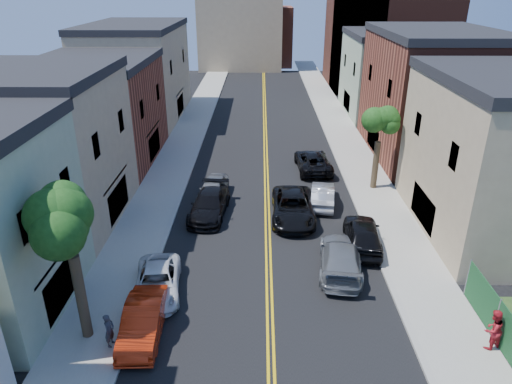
{
  "coord_description": "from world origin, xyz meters",
  "views": [
    {
      "loc": [
        -0.47,
        -1.77,
        14.1
      ],
      "look_at": [
        -0.74,
        24.94,
        2.0
      ],
      "focal_mm": 32.76,
      "sensor_mm": 36.0,
      "label": 1
    }
  ],
  "objects_px": {
    "dark_car_right_far": "(313,161)",
    "black_car_left": "(209,204)",
    "red_sedan": "(143,321)",
    "white_pickup": "(157,282)",
    "black_car_right": "(363,234)",
    "black_suv_lane": "(293,207)",
    "silver_car_right": "(323,195)",
    "grey_car_left": "(213,189)",
    "grey_car_right": "(341,257)",
    "pedestrian_left": "(109,330)",
    "pedestrian_right": "(493,329)"
  },
  "relations": [
    {
      "from": "black_car_right",
      "to": "black_suv_lane",
      "type": "relative_size",
      "value": 0.84
    },
    {
      "from": "silver_car_right",
      "to": "black_car_left",
      "type": "bearing_deg",
      "value": 19.88
    },
    {
      "from": "grey_car_left",
      "to": "black_suv_lane",
      "type": "height_order",
      "value": "black_suv_lane"
    },
    {
      "from": "red_sedan",
      "to": "dark_car_right_far",
      "type": "relative_size",
      "value": 0.81
    },
    {
      "from": "pedestrian_left",
      "to": "black_car_right",
      "type": "bearing_deg",
      "value": -45.63
    },
    {
      "from": "red_sedan",
      "to": "black_suv_lane",
      "type": "relative_size",
      "value": 0.77
    },
    {
      "from": "black_car_left",
      "to": "pedestrian_left",
      "type": "relative_size",
      "value": 3.51
    },
    {
      "from": "silver_car_right",
      "to": "dark_car_right_far",
      "type": "height_order",
      "value": "dark_car_right_far"
    },
    {
      "from": "silver_car_right",
      "to": "black_suv_lane",
      "type": "distance_m",
      "value": 2.99
    },
    {
      "from": "silver_car_right",
      "to": "black_suv_lane",
      "type": "bearing_deg",
      "value": 51.33
    },
    {
      "from": "grey_car_right",
      "to": "silver_car_right",
      "type": "relative_size",
      "value": 1.25
    },
    {
      "from": "white_pickup",
      "to": "pedestrian_right",
      "type": "distance_m",
      "value": 15.08
    },
    {
      "from": "grey_car_right",
      "to": "pedestrian_left",
      "type": "relative_size",
      "value": 3.54
    },
    {
      "from": "grey_car_left",
      "to": "dark_car_right_far",
      "type": "xyz_separation_m",
      "value": [
        7.6,
        5.54,
        0.03
      ]
    },
    {
      "from": "white_pickup",
      "to": "dark_car_right_far",
      "type": "bearing_deg",
      "value": 53.45
    },
    {
      "from": "pedestrian_left",
      "to": "silver_car_right",
      "type": "bearing_deg",
      "value": -27.15
    },
    {
      "from": "red_sedan",
      "to": "white_pickup",
      "type": "height_order",
      "value": "red_sedan"
    },
    {
      "from": "black_car_right",
      "to": "grey_car_left",
      "type": "bearing_deg",
      "value": -29.61
    },
    {
      "from": "grey_car_left",
      "to": "black_car_left",
      "type": "bearing_deg",
      "value": -83.34
    },
    {
      "from": "black_car_left",
      "to": "grey_car_right",
      "type": "distance_m",
      "value": 9.9
    },
    {
      "from": "grey_car_left",
      "to": "black_car_left",
      "type": "height_order",
      "value": "black_car_left"
    },
    {
      "from": "black_car_right",
      "to": "black_car_left",
      "type": "bearing_deg",
      "value": -17.38
    },
    {
      "from": "grey_car_right",
      "to": "black_suv_lane",
      "type": "bearing_deg",
      "value": -62.27
    },
    {
      "from": "white_pickup",
      "to": "pedestrian_left",
      "type": "height_order",
      "value": "pedestrian_left"
    },
    {
      "from": "white_pickup",
      "to": "black_suv_lane",
      "type": "relative_size",
      "value": 0.8
    },
    {
      "from": "white_pickup",
      "to": "grey_car_right",
      "type": "xyz_separation_m",
      "value": [
        9.3,
        2.11,
        0.14
      ]
    },
    {
      "from": "black_car_left",
      "to": "grey_car_left",
      "type": "bearing_deg",
      "value": 95.12
    },
    {
      "from": "grey_car_left",
      "to": "dark_car_right_far",
      "type": "relative_size",
      "value": 0.79
    },
    {
      "from": "silver_car_right",
      "to": "white_pickup",
      "type": "bearing_deg",
      "value": 54.82
    },
    {
      "from": "red_sedan",
      "to": "black_car_right",
      "type": "height_order",
      "value": "black_car_right"
    },
    {
      "from": "black_car_left",
      "to": "black_suv_lane",
      "type": "relative_size",
      "value": 0.92
    },
    {
      "from": "white_pickup",
      "to": "dark_car_right_far",
      "type": "height_order",
      "value": "dark_car_right_far"
    },
    {
      "from": "black_suv_lane",
      "to": "silver_car_right",
      "type": "bearing_deg",
      "value": 45.2
    },
    {
      "from": "black_car_left",
      "to": "pedestrian_left",
      "type": "xyz_separation_m",
      "value": [
        -2.9,
        -12.23,
        0.14
      ]
    },
    {
      "from": "pedestrian_left",
      "to": "black_suv_lane",
      "type": "bearing_deg",
      "value": -25.3
    },
    {
      "from": "black_car_left",
      "to": "black_car_right",
      "type": "xyz_separation_m",
      "value": [
        9.23,
        -3.89,
        0.06
      ]
    },
    {
      "from": "black_car_right",
      "to": "pedestrian_right",
      "type": "distance_m",
      "value": 9.08
    },
    {
      "from": "dark_car_right_far",
      "to": "black_suv_lane",
      "type": "height_order",
      "value": "black_suv_lane"
    },
    {
      "from": "red_sedan",
      "to": "silver_car_right",
      "type": "height_order",
      "value": "red_sedan"
    },
    {
      "from": "black_car_left",
      "to": "pedestrian_right",
      "type": "height_order",
      "value": "pedestrian_right"
    },
    {
      "from": "dark_car_right_far",
      "to": "black_car_left",
      "type": "bearing_deg",
      "value": 43.6
    },
    {
      "from": "pedestrian_right",
      "to": "black_car_right",
      "type": "bearing_deg",
      "value": -89.51
    },
    {
      "from": "red_sedan",
      "to": "grey_car_right",
      "type": "bearing_deg",
      "value": 26.36
    },
    {
      "from": "white_pickup",
      "to": "grey_car_right",
      "type": "height_order",
      "value": "grey_car_right"
    },
    {
      "from": "red_sedan",
      "to": "grey_car_left",
      "type": "bearing_deg",
      "value": 80.77
    },
    {
      "from": "white_pickup",
      "to": "pedestrian_right",
      "type": "height_order",
      "value": "pedestrian_right"
    },
    {
      "from": "grey_car_right",
      "to": "pedestrian_left",
      "type": "xyz_separation_m",
      "value": [
        -10.5,
        -5.89,
        0.13
      ]
    },
    {
      "from": "dark_car_right_far",
      "to": "pedestrian_right",
      "type": "xyz_separation_m",
      "value": [
        5.3,
        -20.34,
        0.3
      ]
    },
    {
      "from": "pedestrian_left",
      "to": "pedestrian_right",
      "type": "bearing_deg",
      "value": -80.02
    },
    {
      "from": "grey_car_left",
      "to": "black_suv_lane",
      "type": "relative_size",
      "value": 0.75
    }
  ]
}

